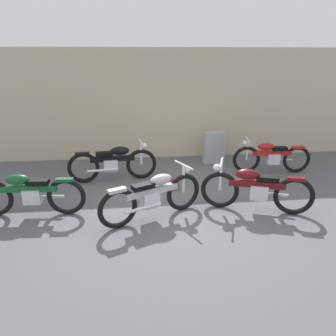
{
  "coord_description": "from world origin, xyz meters",
  "views": [
    {
      "loc": [
        -0.85,
        -5.69,
        2.92
      ],
      "look_at": [
        -0.15,
        0.96,
        0.55
      ],
      "focal_mm": 34.49,
      "sensor_mm": 36.0,
      "label": 1
    }
  ],
  "objects_px": {
    "motorcycle_red": "(271,157)",
    "motorcycle_maroon": "(255,189)",
    "motorcycle_black": "(113,162)",
    "motorcycle_silver": "(153,195)",
    "motorcycle_green": "(29,193)",
    "helmet": "(173,184)",
    "stone_marker": "(214,148)"
  },
  "relations": [
    {
      "from": "motorcycle_red",
      "to": "motorcycle_maroon",
      "type": "bearing_deg",
      "value": 65.91
    },
    {
      "from": "motorcycle_green",
      "to": "helmet",
      "type": "bearing_deg",
      "value": -158.24
    },
    {
      "from": "motorcycle_black",
      "to": "motorcycle_maroon",
      "type": "xyz_separation_m",
      "value": [
        2.82,
        -1.91,
        0.0
      ]
    },
    {
      "from": "motorcycle_green",
      "to": "motorcycle_black",
      "type": "bearing_deg",
      "value": -128.99
    },
    {
      "from": "motorcycle_maroon",
      "to": "motorcycle_silver",
      "type": "distance_m",
      "value": 1.99
    },
    {
      "from": "helmet",
      "to": "motorcycle_silver",
      "type": "xyz_separation_m",
      "value": [
        -0.54,
        -1.33,
        0.34
      ]
    },
    {
      "from": "helmet",
      "to": "motorcycle_silver",
      "type": "relative_size",
      "value": 0.12
    },
    {
      "from": "motorcycle_black",
      "to": "motorcycle_silver",
      "type": "height_order",
      "value": "motorcycle_black"
    },
    {
      "from": "motorcycle_maroon",
      "to": "motorcycle_green",
      "type": "xyz_separation_m",
      "value": [
        -4.31,
        0.27,
        -0.01
      ]
    },
    {
      "from": "motorcycle_maroon",
      "to": "helmet",
      "type": "bearing_deg",
      "value": -21.87
    },
    {
      "from": "motorcycle_red",
      "to": "motorcycle_silver",
      "type": "bearing_deg",
      "value": 40.09
    },
    {
      "from": "motorcycle_red",
      "to": "motorcycle_maroon",
      "type": "distance_m",
      "value": 2.38
    },
    {
      "from": "helmet",
      "to": "motorcycle_red",
      "type": "xyz_separation_m",
      "value": [
        2.63,
        0.84,
        0.31
      ]
    },
    {
      "from": "motorcycle_red",
      "to": "motorcycle_silver",
      "type": "distance_m",
      "value": 3.84
    },
    {
      "from": "motorcycle_maroon",
      "to": "motorcycle_silver",
      "type": "height_order",
      "value": "motorcycle_maroon"
    },
    {
      "from": "stone_marker",
      "to": "motorcycle_green",
      "type": "relative_size",
      "value": 0.43
    },
    {
      "from": "stone_marker",
      "to": "helmet",
      "type": "relative_size",
      "value": 3.66
    },
    {
      "from": "stone_marker",
      "to": "motorcycle_silver",
      "type": "relative_size",
      "value": 0.46
    },
    {
      "from": "motorcycle_black",
      "to": "motorcycle_maroon",
      "type": "height_order",
      "value": "motorcycle_maroon"
    },
    {
      "from": "stone_marker",
      "to": "motorcycle_green",
      "type": "height_order",
      "value": "motorcycle_green"
    },
    {
      "from": "motorcycle_black",
      "to": "motorcycle_green",
      "type": "height_order",
      "value": "motorcycle_black"
    },
    {
      "from": "helmet",
      "to": "motorcycle_maroon",
      "type": "height_order",
      "value": "motorcycle_maroon"
    },
    {
      "from": "motorcycle_red",
      "to": "motorcycle_green",
      "type": "relative_size",
      "value": 0.96
    },
    {
      "from": "motorcycle_silver",
      "to": "stone_marker",
      "type": "bearing_deg",
      "value": 33.03
    },
    {
      "from": "stone_marker",
      "to": "motorcycle_green",
      "type": "bearing_deg",
      "value": -147.2
    },
    {
      "from": "motorcycle_green",
      "to": "motorcycle_silver",
      "type": "xyz_separation_m",
      "value": [
        2.33,
        -0.37,
        0.01
      ]
    },
    {
      "from": "motorcycle_black",
      "to": "motorcycle_silver",
      "type": "distance_m",
      "value": 2.18
    },
    {
      "from": "motorcycle_maroon",
      "to": "motorcycle_black",
      "type": "bearing_deg",
      "value": -15.67
    },
    {
      "from": "motorcycle_silver",
      "to": "helmet",
      "type": "bearing_deg",
      "value": 42.44
    },
    {
      "from": "stone_marker",
      "to": "motorcycle_black",
      "type": "relative_size",
      "value": 0.42
    },
    {
      "from": "motorcycle_black",
      "to": "motorcycle_maroon",
      "type": "distance_m",
      "value": 3.41
    },
    {
      "from": "motorcycle_silver",
      "to": "motorcycle_maroon",
      "type": "bearing_deg",
      "value": -22.62
    }
  ]
}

